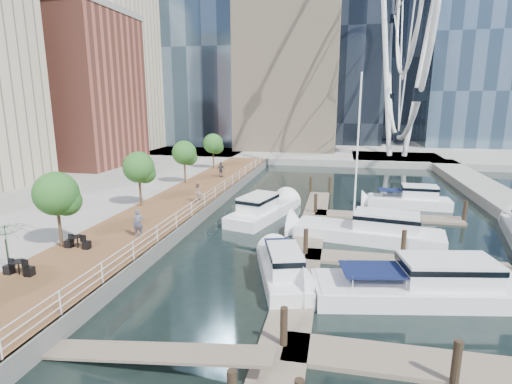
{
  "coord_description": "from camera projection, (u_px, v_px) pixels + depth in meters",
  "views": [
    {
      "loc": [
        4.82,
        -15.97,
        9.54
      ],
      "look_at": [
        -1.15,
        12.5,
        3.0
      ],
      "focal_mm": 28.0,
      "sensor_mm": 36.0,
      "label": 1
    }
  ],
  "objects": [
    {
      "name": "railing",
      "position": [
        205.0,
        200.0,
        33.51
      ],
      "size": [
        0.1,
        60.0,
        1.05
      ],
      "primitive_type": null,
      "color": "white",
      "rests_on": "boardwalk"
    },
    {
      "name": "boardwalk",
      "position": [
        173.0,
        210.0,
        34.32
      ],
      "size": [
        6.0,
        60.0,
        1.0
      ],
      "primitive_type": "cube",
      "color": "brown",
      "rests_on": "ground"
    },
    {
      "name": "ground",
      "position": [
        225.0,
        315.0,
        18.3
      ],
      "size": [
        520.0,
        520.0,
        0.0
      ],
      "primitive_type": "plane",
      "color": "black",
      "rests_on": "ground"
    },
    {
      "name": "land_far",
      "position": [
        323.0,
        134.0,
        115.59
      ],
      "size": [
        200.0,
        114.0,
        1.0
      ],
      "primitive_type": "cube",
      "color": "gray",
      "rests_on": "ground"
    },
    {
      "name": "moored_yachts",
      "position": [
        379.0,
        247.0,
        27.01
      ],
      "size": [
        24.45,
        35.7,
        11.5
      ],
      "color": "white",
      "rests_on": "ground"
    },
    {
      "name": "midrise_condos",
      "position": [
        16.0,
        69.0,
        47.68
      ],
      "size": [
        19.0,
        67.0,
        28.0
      ],
      "color": "#BCAD8E",
      "rests_on": "ground"
    },
    {
      "name": "street_trees",
      "position": [
        139.0,
        167.0,
        33.01
      ],
      "size": [
        2.6,
        42.6,
        4.6
      ],
      "color": "#3F2B1C",
      "rests_on": "ground"
    },
    {
      "name": "seawall",
      "position": [
        206.0,
        212.0,
        33.72
      ],
      "size": [
        0.25,
        60.0,
        1.0
      ],
      "primitive_type": "cube",
      "color": "#595954",
      "rests_on": "ground"
    },
    {
      "name": "pier",
      "position": [
        396.0,
        159.0,
        65.05
      ],
      "size": [
        14.0,
        12.0,
        1.0
      ],
      "primitive_type": "cube",
      "color": "gray",
      "rests_on": "ground"
    },
    {
      "name": "pedestrian_mid",
      "position": [
        197.0,
        192.0,
        34.73
      ],
      "size": [
        0.72,
        0.89,
        1.76
      ],
      "primitive_type": "imported",
      "rotation": [
        0.0,
        0.0,
        -1.63
      ],
      "color": "gray",
      "rests_on": "boardwalk"
    },
    {
      "name": "yacht_foreground",
      "position": [
        419.0,
        299.0,
        19.79
      ],
      "size": [
        11.87,
        5.11,
        2.15
      ],
      "primitive_type": null,
      "rotation": [
        0.0,
        0.0,
        1.75
      ],
      "color": "silver",
      "rests_on": "ground"
    },
    {
      "name": "pedestrian_near",
      "position": [
        138.0,
        223.0,
        25.79
      ],
      "size": [
        0.76,
        0.6,
        1.82
      ],
      "primitive_type": "imported",
      "rotation": [
        0.0,
        0.0,
        0.27
      ],
      "color": "#45495C",
      "rests_on": "boardwalk"
    },
    {
      "name": "floating_docks",
      "position": [
        384.0,
        244.0,
        26.13
      ],
      "size": [
        16.0,
        34.0,
        2.6
      ],
      "color": "#6D6051",
      "rests_on": "ground"
    },
    {
      "name": "pedestrian_far",
      "position": [
        221.0,
        170.0,
        46.47
      ],
      "size": [
        1.1,
        0.6,
        1.78
      ],
      "primitive_type": "imported",
      "rotation": [
        0.0,
        0.0,
        2.98
      ],
      "color": "#31333D",
      "rests_on": "boardwalk"
    }
  ]
}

